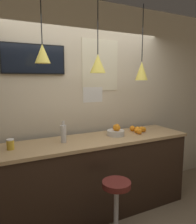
{
  "coord_description": "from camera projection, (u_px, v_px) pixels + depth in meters",
  "views": [
    {
      "loc": [
        -1.26,
        -1.81,
        1.8
      ],
      "look_at": [
        0.0,
        0.67,
        1.38
      ],
      "focal_mm": 35.0,
      "sensor_mm": 36.0,
      "label": 1
    }
  ],
  "objects": [
    {
      "name": "pendant_lamp_middle",
      "position": [
        98.0,
        63.0,
        2.73
      ],
      "size": [
        0.2,
        0.2,
        0.92
      ],
      "color": "black"
    },
    {
      "name": "bar_stool",
      "position": [
        116.0,
        205.0,
        2.32
      ],
      "size": [
        0.37,
        0.37,
        0.74
      ],
      "color": "#B7B7BC",
      "rests_on": "ground_plane"
    },
    {
      "name": "orange_pile",
      "position": [
        138.0,
        130.0,
        3.18
      ],
      "size": [
        0.21,
        0.28,
        0.09
      ],
      "color": "orange",
      "rests_on": "service_counter"
    },
    {
      "name": "juice_bottle",
      "position": [
        63.0,
        133.0,
        2.66
      ],
      "size": [
        0.07,
        0.07,
        0.27
      ],
      "color": "silver",
      "rests_on": "service_counter"
    },
    {
      "name": "mounted_tv",
      "position": [
        34.0,
        59.0,
        2.74
      ],
      "size": [
        0.79,
        0.04,
        0.37
      ],
      "color": "black"
    },
    {
      "name": "fruit_bowl",
      "position": [
        116.0,
        131.0,
        3.0
      ],
      "size": [
        0.24,
        0.24,
        0.16
      ],
      "color": "beige",
      "rests_on": "service_counter"
    },
    {
      "name": "spread_jar",
      "position": [
        10.0,
        144.0,
        2.4
      ],
      "size": [
        0.08,
        0.08,
        0.12
      ],
      "color": "gold",
      "rests_on": "service_counter"
    },
    {
      "name": "back_wall",
      "position": [
        84.0,
        103.0,
        3.2
      ],
      "size": [
        8.0,
        0.06,
        2.9
      ],
      "color": "beige",
      "rests_on": "ground_plane"
    },
    {
      "name": "hanging_menu_board",
      "position": [
        93.0,
        95.0,
        2.46
      ],
      "size": [
        0.24,
        0.01,
        0.17
      ],
      "color": "white"
    },
    {
      "name": "pendant_lamp_right",
      "position": [
        142.0,
        71.0,
        3.05
      ],
      "size": [
        0.18,
        0.18,
        1.02
      ],
      "color": "black"
    },
    {
      "name": "service_counter",
      "position": [
        98.0,
        175.0,
        2.94
      ],
      "size": [
        2.53,
        0.67,
        1.03
      ],
      "color": "black",
      "rests_on": "ground_plane"
    },
    {
      "name": "pendant_lamp_left",
      "position": [
        42.0,
        53.0,
        2.41
      ],
      "size": [
        0.17,
        0.17,
        0.83
      ],
      "color": "black"
    },
    {
      "name": "wall_poster",
      "position": [
        100.0,
        65.0,
        3.19
      ],
      "size": [
        0.58,
        0.01,
        0.74
      ],
      "color": "beige"
    }
  ]
}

